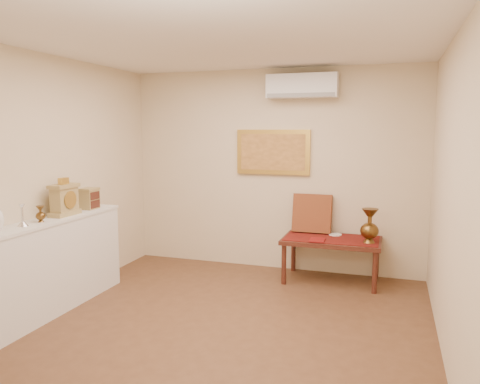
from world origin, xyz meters
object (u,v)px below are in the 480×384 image
at_px(wooden_chest, 90,198).
at_px(low_table, 332,244).
at_px(display_ledge, 51,265).
at_px(mantel_clock, 65,199).
at_px(brass_urn_tall, 370,222).

height_order(wooden_chest, low_table, wooden_chest).
distance_m(display_ledge, mantel_clock, 0.71).
xyz_separation_m(brass_urn_tall, display_ledge, (-3.13, -1.78, -0.32)).
height_order(display_ledge, mantel_clock, mantel_clock).
height_order(display_ledge, wooden_chest, wooden_chest).
xyz_separation_m(brass_urn_tall, wooden_chest, (-3.11, -1.10, 0.30)).
xyz_separation_m(display_ledge, low_table, (2.67, 1.88, -0.01)).
bearing_deg(wooden_chest, low_table, 24.28).
xyz_separation_m(brass_urn_tall, mantel_clock, (-3.11, -1.54, 0.35)).
bearing_deg(mantel_clock, wooden_chest, 90.46).
bearing_deg(wooden_chest, display_ledge, -91.30).
bearing_deg(brass_urn_tall, low_table, 167.92).
distance_m(brass_urn_tall, mantel_clock, 3.49).
relative_size(display_ledge, wooden_chest, 8.28).
distance_m(display_ledge, low_table, 3.27).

